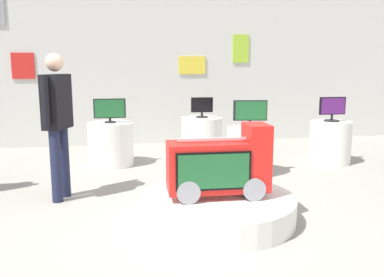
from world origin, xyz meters
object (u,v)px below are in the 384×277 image
Objects in this scene: display_pedestal_left_rear at (330,142)px; tv_on_far_right at (250,112)px; tv_on_right_rear at (202,107)px; shopper_browsing_rear at (57,116)px; novelty_firetruck_tv at (220,168)px; display_pedestal_far_right at (249,151)px; tv_on_left_rear at (332,108)px; display_pedestal_right_rear at (202,137)px; tv_on_center_rear at (110,110)px; display_pedestal_center_rear at (111,144)px; main_display_pedestal at (217,208)px.

display_pedestal_left_rear is 1.66m from tv_on_far_right.
shopper_browsing_rear reaches higher than tv_on_right_rear.
shopper_browsing_rear reaches higher than tv_on_far_right.
novelty_firetruck_tv is 2.14× the size of tv_on_far_right.
display_pedestal_far_right is at bearing 14.79° from shopper_browsing_rear.
shopper_browsing_rear is at bearing -164.72° from tv_on_left_rear.
tv_on_right_rear is (0.44, 2.93, 0.31)m from novelty_firetruck_tv.
display_pedestal_right_rear and display_pedestal_far_right have the same top height.
tv_on_left_rear reaches higher than display_pedestal_far_right.
display_pedestal_right_rear is at bearing 13.72° from tv_on_center_rear.
display_pedestal_far_right is at bearing 99.04° from tv_on_far_right.
shopper_browsing_rear reaches higher than novelty_firetruck_tv.
display_pedestal_center_rear is 2.23m from tv_on_far_right.
novelty_firetruck_tv is at bearing -67.01° from tv_on_center_rear.
display_pedestal_center_rear is 1.57m from display_pedestal_right_rear.
novelty_firetruck_tv is at bearing -117.53° from display_pedestal_far_right.
shopper_browsing_rear reaches higher than display_pedestal_center_rear.
display_pedestal_center_rear is at bearing 89.87° from tv_on_center_rear.
tv_on_far_right is at bearing -72.04° from tv_on_right_rear.
display_pedestal_left_rear is 0.54m from tv_on_left_rear.
shopper_browsing_rear is at bearing -164.67° from display_pedestal_left_rear.
tv_on_far_right is at bearing -163.76° from tv_on_left_rear.
display_pedestal_left_rear is 4.20m from shopper_browsing_rear.
novelty_firetruck_tv is 1.51× the size of display_pedestal_left_rear.
main_display_pedestal is 4.20× the size of tv_on_right_rear.
display_pedestal_right_rear is 1.86× the size of tv_on_right_rear.
tv_on_center_rear is 0.70× the size of display_pedestal_right_rear.
tv_on_far_right is at bearing -80.96° from display_pedestal_far_right.
tv_on_right_rear reaches higher than display_pedestal_right_rear.
display_pedestal_left_rear is at bearing -23.99° from tv_on_right_rear.
tv_on_center_rear is (-3.44, 0.48, 0.54)m from display_pedestal_left_rear.
display_pedestal_far_right is (1.94, -0.92, 0.00)m from display_pedestal_center_rear.
display_pedestal_center_rear is (-1.09, 2.57, -0.21)m from novelty_firetruck_tv.
display_pedestal_center_rear is at bearing 112.96° from novelty_firetruck_tv.
main_display_pedestal is 3.29× the size of tv_on_far_right.
display_pedestal_center_rear is at bearing 171.88° from tv_on_left_rear.
display_pedestal_center_rear and display_pedestal_right_rear have the same top height.
tv_on_left_rear is 4.15m from shopper_browsing_rear.
tv_on_left_rear is (2.37, 2.07, 0.75)m from main_display_pedestal.
display_pedestal_center_rear is at bearing -166.44° from display_pedestal_right_rear.
tv_on_right_rear is 0.78× the size of tv_on_far_right.
tv_on_center_rear is at bearing 171.95° from tv_on_left_rear.
tv_on_left_rear is 3.52m from display_pedestal_center_rear.
shopper_browsing_rear is (-1.63, 0.98, 0.86)m from main_display_pedestal.
tv_on_far_right is (0.00, -0.00, 0.56)m from display_pedestal_far_right.
display_pedestal_right_rear is at bearing 43.09° from shopper_browsing_rear.
novelty_firetruck_tv reaches higher than display_pedestal_center_rear.
tv_on_far_right is at bearing 14.70° from shopper_browsing_rear.
tv_on_far_right reaches higher than tv_on_center_rear.
display_pedestal_left_rear is at bearing -24.08° from display_pedestal_right_rear.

